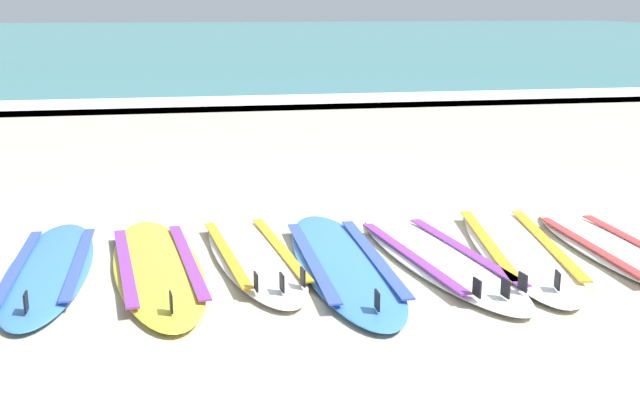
{
  "coord_description": "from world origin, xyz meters",
  "views": [
    {
      "loc": [
        -1.09,
        -5.28,
        1.76
      ],
      "look_at": [
        -0.02,
        0.56,
        0.25
      ],
      "focal_mm": 43.41,
      "sensor_mm": 36.0,
      "label": 1
    }
  ],
  "objects_px": {
    "surfboard_0": "(49,268)",
    "surfboard_3": "(342,262)",
    "surfboard_1": "(157,267)",
    "surfboard_5": "(517,247)",
    "surfboard_6": "(613,249)",
    "surfboard_4": "(437,257)",
    "surfboard_2": "(253,255)"
  },
  "relations": [
    {
      "from": "surfboard_0",
      "to": "surfboard_3",
      "type": "bearing_deg",
      "value": -6.83
    },
    {
      "from": "surfboard_1",
      "to": "surfboard_3",
      "type": "distance_m",
      "value": 1.26
    },
    {
      "from": "surfboard_5",
      "to": "surfboard_6",
      "type": "bearing_deg",
      "value": -14.2
    },
    {
      "from": "surfboard_0",
      "to": "surfboard_4",
      "type": "height_order",
      "value": "same"
    },
    {
      "from": "surfboard_1",
      "to": "surfboard_4",
      "type": "bearing_deg",
      "value": -4.37
    },
    {
      "from": "surfboard_1",
      "to": "surfboard_5",
      "type": "relative_size",
      "value": 0.96
    },
    {
      "from": "surfboard_3",
      "to": "surfboard_4",
      "type": "xyz_separation_m",
      "value": [
        0.67,
        -0.01,
        0.0
      ]
    },
    {
      "from": "surfboard_2",
      "to": "surfboard_5",
      "type": "distance_m",
      "value": 1.92
    },
    {
      "from": "surfboard_2",
      "to": "surfboard_1",
      "type": "bearing_deg",
      "value": -168.39
    },
    {
      "from": "surfboard_2",
      "to": "surfboard_6",
      "type": "relative_size",
      "value": 1.05
    },
    {
      "from": "surfboard_0",
      "to": "surfboard_3",
      "type": "relative_size",
      "value": 0.9
    },
    {
      "from": "surfboard_2",
      "to": "surfboard_3",
      "type": "bearing_deg",
      "value": -24.71
    },
    {
      "from": "surfboard_1",
      "to": "surfboard_6",
      "type": "bearing_deg",
      "value": -3.57
    },
    {
      "from": "surfboard_5",
      "to": "surfboard_6",
      "type": "xyz_separation_m",
      "value": [
        0.67,
        -0.17,
        0.0
      ]
    },
    {
      "from": "surfboard_1",
      "to": "surfboard_4",
      "type": "distance_m",
      "value": 1.93
    },
    {
      "from": "surfboard_0",
      "to": "surfboard_6",
      "type": "xyz_separation_m",
      "value": [
        3.96,
        -0.3,
        0.0
      ]
    },
    {
      "from": "surfboard_3",
      "to": "surfboard_5",
      "type": "height_order",
      "value": "same"
    },
    {
      "from": "surfboard_2",
      "to": "surfboard_5",
      "type": "height_order",
      "value": "same"
    },
    {
      "from": "surfboard_1",
      "to": "surfboard_5",
      "type": "height_order",
      "value": "same"
    },
    {
      "from": "surfboard_5",
      "to": "surfboard_0",
      "type": "bearing_deg",
      "value": 177.65
    },
    {
      "from": "surfboard_2",
      "to": "surfboard_0",
      "type": "bearing_deg",
      "value": -178.56
    },
    {
      "from": "surfboard_4",
      "to": "surfboard_1",
      "type": "bearing_deg",
      "value": 175.63
    },
    {
      "from": "surfboard_1",
      "to": "surfboard_2",
      "type": "bearing_deg",
      "value": 11.61
    },
    {
      "from": "surfboard_2",
      "to": "surfboard_6",
      "type": "distance_m",
      "value": 2.6
    },
    {
      "from": "surfboard_1",
      "to": "surfboard_6",
      "type": "relative_size",
      "value": 1.12
    },
    {
      "from": "surfboard_1",
      "to": "surfboard_3",
      "type": "bearing_deg",
      "value": -6.08
    },
    {
      "from": "surfboard_0",
      "to": "surfboard_4",
      "type": "distance_m",
      "value": 2.65
    },
    {
      "from": "surfboard_4",
      "to": "surfboard_6",
      "type": "height_order",
      "value": "same"
    },
    {
      "from": "surfboard_1",
      "to": "surfboard_4",
      "type": "height_order",
      "value": "same"
    },
    {
      "from": "surfboard_4",
      "to": "surfboard_5",
      "type": "bearing_deg",
      "value": 9.98
    },
    {
      "from": "surfboard_5",
      "to": "surfboard_3",
      "type": "bearing_deg",
      "value": -175.67
    },
    {
      "from": "surfboard_0",
      "to": "surfboard_5",
      "type": "height_order",
      "value": "same"
    }
  ]
}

